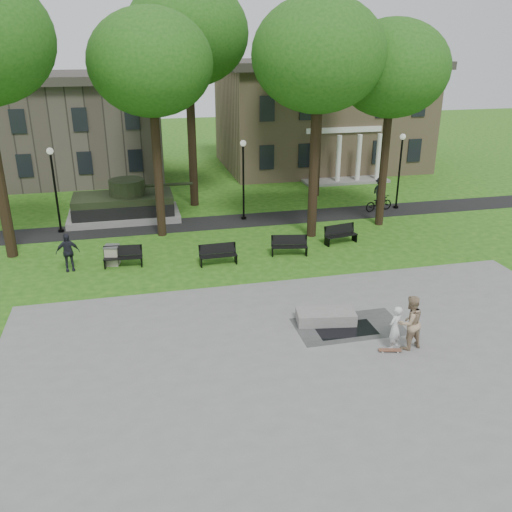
{
  "coord_description": "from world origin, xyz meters",
  "views": [
    {
      "loc": [
        -5.92,
        -18.23,
        9.94
      ],
      "look_at": [
        -0.98,
        2.78,
        1.4
      ],
      "focal_mm": 38.0,
      "sensor_mm": 36.0,
      "label": 1
    }
  ],
  "objects": [
    {
      "name": "puddle",
      "position": [
        1.35,
        -1.82,
        0.02
      ],
      "size": [
        2.2,
        1.2,
        0.0
      ],
      "primitive_type": "cube",
      "color": "black",
      "rests_on": "plaza"
    },
    {
      "name": "tree_1",
      "position": [
        -4.5,
        10.5,
        8.95
      ],
      "size": [
        6.2,
        6.2,
        11.63
      ],
      "color": "black",
      "rests_on": "ground"
    },
    {
      "name": "tree_4",
      "position": [
        -2.0,
        16.0,
        10.39
      ],
      "size": [
        7.2,
        7.2,
        13.5
      ],
      "color": "black",
      "rests_on": "ground"
    },
    {
      "name": "skateboard",
      "position": [
        2.26,
        -3.6,
        0.06
      ],
      "size": [
        0.81,
        0.39,
        0.07
      ],
      "primitive_type": "cube",
      "rotation": [
        0.0,
        0.0,
        -0.25
      ],
      "color": "brown",
      "rests_on": "plaza"
    },
    {
      "name": "lamp_mid",
      "position": [
        0.5,
        12.3,
        2.79
      ],
      "size": [
        0.36,
        0.36,
        4.73
      ],
      "color": "black",
      "rests_on": "ground"
    },
    {
      "name": "building_left",
      "position": [
        -11.0,
        26.5,
        3.6
      ],
      "size": [
        15.0,
        10.0,
        7.2
      ],
      "primitive_type": "cube",
      "color": "#4C443D",
      "rests_on": "ground"
    },
    {
      "name": "footpath",
      "position": [
        0.0,
        12.0,
        0.01
      ],
      "size": [
        44.0,
        2.6,
        0.01
      ],
      "primitive_type": "cube",
      "color": "black",
      "rests_on": "ground"
    },
    {
      "name": "park_bench_1",
      "position": [
        -2.18,
        5.63,
        0.52
      ],
      "size": [
        1.81,
        0.57,
        1.0
      ],
      "rotation": [
        0.0,
        0.0,
        0.03
      ],
      "color": "black",
      "rests_on": "ground"
    },
    {
      "name": "tree_5",
      "position": [
        6.5,
        16.5,
        9.67
      ],
      "size": [
        6.4,
        6.4,
        12.44
      ],
      "color": "black",
      "rests_on": "ground"
    },
    {
      "name": "lamp_left",
      "position": [
        -10.0,
        12.3,
        2.79
      ],
      "size": [
        0.36,
        0.36,
        4.73
      ],
      "color": "black",
      "rests_on": "ground"
    },
    {
      "name": "park_bench_3",
      "position": [
        4.61,
        7.03,
        0.52
      ],
      "size": [
        1.85,
        0.85,
        1.0
      ],
      "rotation": [
        0.0,
        0.0,
        0.19
      ],
      "color": "black",
      "rests_on": "ground"
    },
    {
      "name": "concrete_block",
      "position": [
        0.83,
        -1.08,
        0.24
      ],
      "size": [
        2.33,
        1.35,
        0.45
      ],
      "primitive_type": "cube",
      "rotation": [
        0.0,
        0.0,
        -0.16
      ],
      "color": "gray",
      "rests_on": "plaza"
    },
    {
      "name": "park_bench_0",
      "position": [
        -6.61,
        6.41,
        0.52
      ],
      "size": [
        1.83,
        0.67,
        1.0
      ],
      "rotation": [
        0.0,
        0.0,
        -0.08
      ],
      "color": "black",
      "rests_on": "ground"
    },
    {
      "name": "trash_bin",
      "position": [
        -7.1,
        6.72,
        0.49
      ],
      "size": [
        0.79,
        0.79,
        0.96
      ],
      "rotation": [
        0.0,
        0.0,
        -0.22
      ],
      "color": "#9D9781",
      "rests_on": "ground"
    },
    {
      "name": "lamp_right",
      "position": [
        10.5,
        12.3,
        2.79
      ],
      "size": [
        0.36,
        0.36,
        4.73
      ],
      "color": "black",
      "rests_on": "ground"
    },
    {
      "name": "tree_2",
      "position": [
        3.5,
        8.5,
        9.32
      ],
      "size": [
        6.6,
        6.6,
        12.16
      ],
      "color": "black",
      "rests_on": "ground"
    },
    {
      "name": "pedestrian_walker",
      "position": [
        -9.06,
        6.43,
        0.91
      ],
      "size": [
        1.11,
        0.57,
        1.82
      ],
      "primitive_type": "imported",
      "rotation": [
        0.0,
        0.0,
        0.12
      ],
      "color": "#21222C",
      "rests_on": "ground"
    },
    {
      "name": "tree_3",
      "position": [
        8.0,
        9.5,
        8.6
      ],
      "size": [
        6.0,
        6.0,
        11.19
      ],
      "color": "black",
      "rests_on": "ground"
    },
    {
      "name": "plaza",
      "position": [
        0.0,
        -5.0,
        0.01
      ],
      "size": [
        22.0,
        16.0,
        0.02
      ],
      "primitive_type": "cube",
      "color": "gray",
      "rests_on": "ground"
    },
    {
      "name": "tank_monument",
      "position": [
        -6.46,
        14.0,
        0.86
      ],
      "size": [
        7.45,
        3.4,
        2.4
      ],
      "color": "gray",
      "rests_on": "ground"
    },
    {
      "name": "ground",
      "position": [
        0.0,
        0.0,
        0.0
      ],
      "size": [
        120.0,
        120.0,
        0.0
      ],
      "primitive_type": "plane",
      "color": "#1F5012",
      "rests_on": "ground"
    },
    {
      "name": "building_right",
      "position": [
        10.0,
        26.0,
        4.34
      ],
      "size": [
        17.0,
        12.0,
        8.6
      ],
      "color": "#9E8460",
      "rests_on": "ground"
    },
    {
      "name": "park_bench_2",
      "position": [
        1.48,
        6.03,
        0.52
      ],
      "size": [
        1.85,
        0.85,
        1.0
      ],
      "rotation": [
        0.0,
        0.0,
        -0.19
      ],
      "color": "black",
      "rests_on": "ground"
    },
    {
      "name": "skateboarder",
      "position": [
        2.47,
        -3.41,
        0.82
      ],
      "size": [
        0.7,
        0.63,
        1.6
      ],
      "primitive_type": "imported",
      "rotation": [
        0.0,
        0.0,
        3.67
      ],
      "color": "silver",
      "rests_on": "plaza"
    },
    {
      "name": "friend_watching",
      "position": [
        2.97,
        -3.48,
        1.0
      ],
      "size": [
        1.09,
        0.92,
        1.97
      ],
      "primitive_type": "imported",
      "rotation": [
        0.0,
        0.0,
        3.34
      ],
      "color": "tan",
      "rests_on": "plaza"
    },
    {
      "name": "cyclist",
      "position": [
        9.14,
        12.03,
        0.88
      ],
      "size": [
        2.03,
        1.2,
        2.14
      ],
      "rotation": [
        0.0,
        0.0,
        1.79
      ],
      "color": "black",
      "rests_on": "ground"
    }
  ]
}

